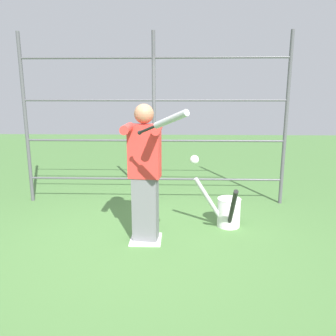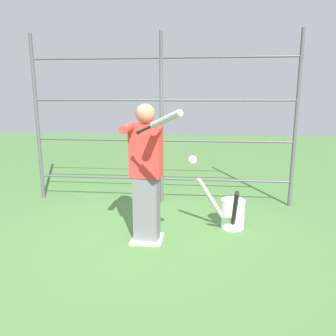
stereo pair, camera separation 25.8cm
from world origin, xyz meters
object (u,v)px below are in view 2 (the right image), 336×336
batter (146,169)px  bat_bucket (232,213)px  baseball_bat_swinging (162,121)px  softball_in_flight (193,160)px

batter → bat_bucket: (-1.13, -0.51, -0.72)m
baseball_bat_swinging → softball_in_flight: (-0.29, -0.33, -0.44)m
baseball_bat_swinging → bat_bucket: size_ratio=0.74×
softball_in_flight → baseball_bat_swinging: bearing=48.0°
batter → baseball_bat_swinging: (-0.30, 0.80, 0.66)m
softball_in_flight → batter: bearing=-38.8°
batter → bat_bucket: batter is taller
baseball_bat_swinging → softball_in_flight: bearing=-132.0°
batter → baseball_bat_swinging: batter is taller
batter → softball_in_flight: bearing=141.2°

